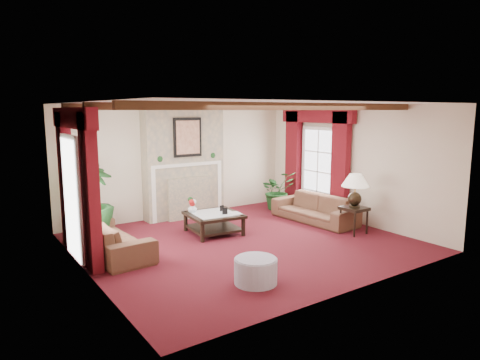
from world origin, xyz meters
TOP-DOWN VIEW (x-y plane):
  - floor at (0.00, 0.00)m, footprint 6.00×6.00m
  - ceiling at (0.00, 0.00)m, footprint 6.00×6.00m
  - back_wall at (0.00, 2.75)m, footprint 6.00×0.02m
  - left_wall at (-3.00, 0.00)m, footprint 0.02×5.50m
  - right_wall at (3.00, 0.00)m, footprint 0.02×5.50m
  - ceiling_beams at (0.00, 0.00)m, footprint 6.00×3.00m
  - fireplace at (0.00, 2.55)m, footprint 2.00×0.52m
  - french_door_left at (-2.97, 1.00)m, footprint 0.10×1.10m
  - french_door_right at (2.97, 1.00)m, footprint 0.10×1.10m
  - curtains_left at (-2.86, 1.00)m, footprint 0.20×2.40m
  - curtains_right at (2.86, 1.00)m, footprint 0.20×2.40m
  - sofa_left at (-2.37, 0.84)m, footprint 2.22×0.89m
  - sofa_right at (2.29, 0.41)m, footprint 2.18×0.88m
  - potted_palm at (-2.44, 1.88)m, footprint 2.33×2.43m
  - small_plant at (2.36, 1.86)m, footprint 1.12×1.20m
  - coffee_table at (-0.17, 0.89)m, footprint 1.16×1.16m
  - side_table at (2.28, -0.78)m, footprint 0.58×0.58m
  - ottoman at (-1.01, -1.74)m, footprint 0.65×0.65m
  - table_lamp at (2.28, -0.78)m, footprint 0.57×0.57m
  - flower_vase at (-0.50, 1.21)m, footprint 0.26×0.26m
  - book at (0.07, 0.61)m, footprint 0.22×0.09m
  - photo_frame_a at (-0.03, 0.66)m, footprint 0.11×0.06m
  - photo_frame_b at (0.07, 0.94)m, footprint 0.11×0.04m

SIDE VIEW (x-z plane):
  - floor at x=0.00m, z-range 0.00..0.00m
  - ottoman at x=-1.01m, z-range 0.00..0.38m
  - coffee_table at x=-0.17m, z-range 0.00..0.43m
  - side_table at x=2.28m, z-range 0.00..0.57m
  - small_plant at x=2.36m, z-range 0.00..0.78m
  - sofa_right at x=2.29m, z-range 0.00..0.82m
  - sofa_left at x=-2.37m, z-range 0.00..0.84m
  - potted_palm at x=-2.44m, z-range 0.00..0.92m
  - photo_frame_b at x=0.07m, z-range 0.43..0.56m
  - photo_frame_a at x=-0.03m, z-range 0.43..0.58m
  - flower_vase at x=-0.50m, z-range 0.43..0.62m
  - book at x=0.07m, z-range 0.43..0.72m
  - table_lamp at x=2.28m, z-range 0.57..1.29m
  - back_wall at x=0.00m, z-range 0.00..2.70m
  - left_wall at x=-3.00m, z-range 0.00..2.70m
  - right_wall at x=3.00m, z-range 0.00..2.70m
  - french_door_left at x=-2.97m, z-range 1.05..3.21m
  - french_door_right at x=2.97m, z-range 1.05..3.21m
  - curtains_left at x=-2.86m, z-range 1.28..3.83m
  - curtains_right at x=2.86m, z-range 1.28..3.83m
  - ceiling_beams at x=0.00m, z-range 2.58..2.70m
  - ceiling at x=0.00m, z-range 2.70..2.70m
  - fireplace at x=0.00m, z-range 1.35..4.05m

